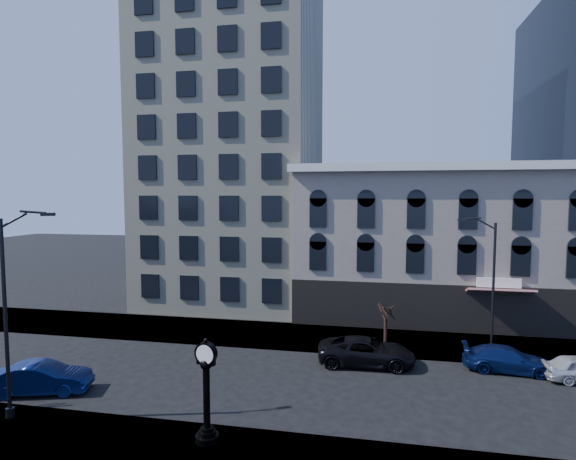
# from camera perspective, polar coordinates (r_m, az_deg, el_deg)

# --- Properties ---
(ground) EXTENTS (160.00, 160.00, 0.00)m
(ground) POSITION_cam_1_polar(r_m,az_deg,el_deg) (26.15, -6.29, -18.40)
(ground) COLOR black
(ground) RESTS_ON ground
(sidewalk_far) EXTENTS (160.00, 6.00, 0.12)m
(sidewalk_far) POSITION_cam_1_polar(r_m,az_deg,el_deg) (33.39, -2.13, -13.12)
(sidewalk_far) COLOR #99978B
(sidewalk_far) RESTS_ON ground
(cream_tower) EXTENTS (15.90, 15.40, 42.50)m
(cream_tower) POSITION_cam_1_polar(r_m,az_deg,el_deg) (44.89, -6.87, 16.23)
(cream_tower) COLOR beige
(cream_tower) RESTS_ON ground
(victorian_row) EXTENTS (22.60, 11.19, 12.50)m
(victorian_row) POSITION_cam_1_polar(r_m,az_deg,el_deg) (39.41, 17.84, -1.79)
(victorian_row) COLOR gray
(victorian_row) RESTS_ON ground
(street_clock) EXTENTS (0.97, 0.97, 4.29)m
(street_clock) POSITION_cam_1_polar(r_m,az_deg,el_deg) (19.66, -10.30, -19.91)
(street_clock) COLOR black
(street_clock) RESTS_ON sidewalk_near
(street_lamp_near) EXTENTS (2.30, 1.25, 9.53)m
(street_lamp_near) POSITION_cam_1_polar(r_m,az_deg,el_deg) (23.25, -30.88, -3.18)
(street_lamp_near) COLOR black
(street_lamp_near) RESTS_ON sidewalk_near
(street_lamp_far) EXTENTS (2.28, 0.53, 8.83)m
(street_lamp_far) POSITION_cam_1_polar(r_m,az_deg,el_deg) (30.01, 23.54, -2.34)
(street_lamp_far) COLOR black
(street_lamp_far) RESTS_ON sidewalk_far
(bare_tree_far) EXTENTS (2.18, 2.18, 3.74)m
(bare_tree_far) POSITION_cam_1_polar(r_m,az_deg,el_deg) (30.52, 12.33, -9.31)
(bare_tree_far) COLOR black
(bare_tree_far) RESTS_ON sidewalk_far
(car_near_b) EXTENTS (5.05, 2.97, 1.57)m
(car_near_b) POSITION_cam_1_polar(r_m,az_deg,el_deg) (27.32, -28.79, -16.15)
(car_near_b) COLOR #0C194C
(car_near_b) RESTS_ON ground
(car_far_a) EXTENTS (5.84, 2.83, 1.60)m
(car_far_a) POSITION_cam_1_polar(r_m,az_deg,el_deg) (28.21, 9.94, -14.95)
(car_far_a) COLOR black
(car_far_a) RESTS_ON ground
(car_far_b) EXTENTS (5.02, 2.35, 1.42)m
(car_far_b) POSITION_cam_1_polar(r_m,az_deg,el_deg) (29.72, 26.12, -14.52)
(car_far_b) COLOR #0C194C
(car_far_b) RESTS_ON ground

